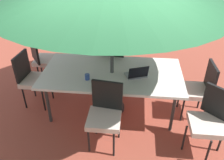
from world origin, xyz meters
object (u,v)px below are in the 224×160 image
Objects in this scene: dining_table at (112,74)px; chair_south at (114,62)px; cup at (87,77)px; chair_west at (199,88)px; laptop at (137,74)px; chair_north at (105,113)px; chair_southeast at (44,58)px; chair_east at (32,77)px; chair_northwest at (210,119)px.

dining_table is 0.74m from chair_south.
chair_south reaches higher than cup.
chair_west reaches higher than laptop.
chair_southeast is (1.43, -1.52, 0.00)m from chair_north.
chair_east is 1.11m from cup.
chair_east is at bearing 146.61° from chair_southeast.
laptop reaches higher than cup.
dining_table is 5.84× the size of laptop.
dining_table is at bearing 101.09° from chair_south.
cup is (-1.04, 0.28, 0.25)m from chair_east.
chair_east is 1.00× the size of chair_south.
chair_east reaches higher than laptop.
chair_north reaches higher than cup.
chair_west is at bearing -171.98° from cup.
chair_north is at bearing -173.85° from chair_southeast.
laptop is (1.01, -0.67, 0.25)m from chair_northwest.
chair_south is at bearing -118.41° from chair_west.
laptop is at bearing -89.01° from chair_east.
dining_table is 0.42m from laptop.
chair_south is (0.03, -1.50, 0.00)m from chair_north.
chair_south is 1.63m from chair_west.
chair_northwest reaches higher than dining_table.
chair_south is (-1.36, -0.69, 0.00)m from chair_east.
chair_east is 2.53× the size of laptop.
laptop is (-0.44, 0.82, 0.25)m from chair_south.
chair_north reaches higher than dining_table.
dining_table is 2.30× the size of chair_east.
chair_north is 1.00× the size of chair_west.
chair_east and chair_southeast have the same top height.
chair_south is at bearing -86.84° from dining_table.
chair_southeast is (1.40, -0.02, 0.00)m from chair_south.
cup is (1.77, -0.51, 0.25)m from chair_northwest.
chair_south reaches higher than laptop.
chair_south is 0.96m from laptop.
dining_table is at bearing -92.01° from chair_west.
chair_northwest is at bearing 151.68° from dining_table.
chair_north is (-1.38, 0.81, 0.00)m from chair_east.
laptop is (-0.41, -0.68, 0.25)m from chair_north.
chair_southeast and chair_northwest have the same top height.
chair_south is 2.53× the size of laptop.
chair_northwest is 2.53× the size of laptop.
chair_north is 1.50m from chair_south.
chair_north is 0.84m from laptop.
chair_southeast is at bearing -42.50° from cup.
chair_west is 1.00× the size of chair_northwest.
dining_table is 24.84× the size of cup.
chair_east is 1.00× the size of chair_north.
chair_north and chair_southeast have the same top height.
laptop is at bearing 166.72° from dining_table.
dining_table is 2.30× the size of chair_west.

